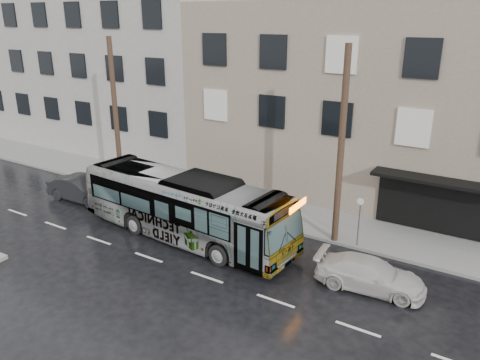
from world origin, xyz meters
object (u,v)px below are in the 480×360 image
at_px(utility_pole_rear, 116,115).
at_px(bus, 184,206).
at_px(dark_sedan, 82,189).
at_px(utility_pole_front, 341,148).
at_px(white_sedan, 370,274).
at_px(sign_post, 359,221).

distance_m(utility_pole_rear, bus, 8.84).
distance_m(bus, dark_sedan, 8.15).
distance_m(utility_pole_front, utility_pole_rear, 14.00).
height_order(white_sedan, dark_sedan, dark_sedan).
bearing_deg(bus, dark_sedan, 89.95).
bearing_deg(sign_post, bus, -156.24).
bearing_deg(white_sedan, dark_sedan, 83.04).
xyz_separation_m(utility_pole_front, bus, (-6.37, -3.29, -3.04)).
relative_size(utility_pole_rear, dark_sedan, 2.06).
bearing_deg(sign_post, utility_pole_rear, 180.00).
height_order(utility_pole_front, dark_sedan, utility_pole_front).
height_order(utility_pole_rear, bus, utility_pole_rear).
bearing_deg(white_sedan, utility_pole_front, 34.90).
relative_size(white_sedan, dark_sedan, 0.98).
distance_m(utility_pole_front, bus, 7.79).
height_order(utility_pole_rear, white_sedan, utility_pole_rear).
distance_m(white_sedan, dark_sedan, 17.07).
bearing_deg(sign_post, white_sedan, -63.57).
xyz_separation_m(utility_pole_rear, sign_post, (15.10, 0.00, -3.30)).
height_order(sign_post, dark_sedan, sign_post).
relative_size(utility_pole_front, dark_sedan, 2.06).
bearing_deg(utility_pole_rear, dark_sedan, -99.52).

